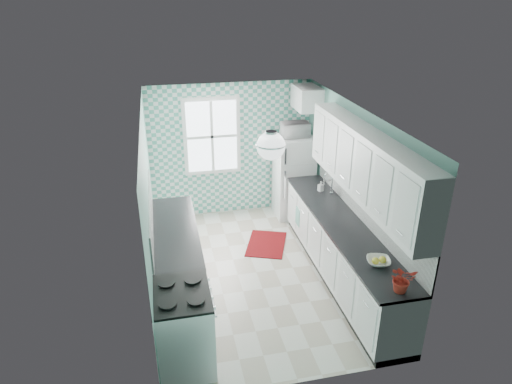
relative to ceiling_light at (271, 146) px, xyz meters
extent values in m
cube|color=silver|center=(0.00, 0.80, -2.33)|extent=(3.00, 4.40, 0.02)
cube|color=white|center=(0.00, 0.80, 0.19)|extent=(3.00, 4.40, 0.02)
cube|color=#69A596|center=(0.00, 3.01, -1.07)|extent=(3.00, 0.02, 2.50)
cube|color=#69A596|center=(0.00, -1.41, -1.07)|extent=(3.00, 0.02, 2.50)
cube|color=#69A596|center=(-1.51, 0.80, -1.07)|extent=(0.02, 4.40, 2.50)
cube|color=#69A596|center=(1.51, 0.80, -1.07)|extent=(0.02, 4.40, 2.50)
cube|color=teal|center=(0.00, 2.99, -1.07)|extent=(3.00, 0.01, 2.50)
cube|color=white|center=(-0.35, 2.96, -0.77)|extent=(1.04, 0.05, 1.44)
cube|color=white|center=(-0.35, 2.95, -0.77)|extent=(0.90, 0.02, 1.30)
cube|color=white|center=(1.49, 0.40, -1.13)|extent=(0.02, 3.60, 0.51)
cube|color=white|center=(-1.49, 0.73, -1.13)|extent=(0.02, 2.15, 0.51)
cube|color=white|center=(1.33, 0.20, -0.42)|extent=(0.33, 3.20, 0.90)
cube|color=white|center=(1.30, 2.63, -0.07)|extent=(0.40, 0.74, 0.40)
cylinder|color=silver|center=(0.00, 0.00, 0.16)|extent=(0.14, 0.14, 0.04)
cylinder|color=silver|center=(0.00, 0.00, 0.09)|extent=(0.02, 0.02, 0.12)
sphere|color=white|center=(0.00, 0.00, 0.00)|extent=(0.34, 0.34, 0.34)
cube|color=white|center=(1.20, 0.40, -1.87)|extent=(0.60, 3.60, 0.90)
cube|color=black|center=(1.19, 0.40, -1.40)|extent=(0.63, 3.60, 0.04)
cube|color=white|center=(-1.20, 0.73, -1.87)|extent=(0.60, 2.15, 0.90)
cube|color=black|center=(-1.19, 0.73, -1.40)|extent=(0.63, 2.15, 0.04)
cube|color=white|center=(1.11, 2.59, -1.55)|extent=(0.68, 0.64, 1.56)
cube|color=silver|center=(1.11, 2.27, -1.19)|extent=(0.66, 0.01, 0.02)
cube|color=silver|center=(0.84, 2.25, -1.00)|extent=(0.03, 0.03, 0.30)
cube|color=silver|center=(0.84, 2.25, -1.55)|extent=(0.03, 0.03, 0.54)
cube|color=white|center=(-1.20, -0.80, -1.83)|extent=(0.63, 0.80, 0.95)
cube|color=black|center=(-1.20, -0.80, -1.35)|extent=(0.63, 0.80, 0.03)
cube|color=black|center=(-0.88, -0.80, -1.77)|extent=(0.01, 0.53, 0.32)
cube|color=silver|center=(1.20, 1.34, -1.40)|extent=(0.46, 0.39, 0.12)
cylinder|color=silver|center=(1.37, 1.34, -1.20)|extent=(0.02, 0.02, 0.30)
torus|color=silver|center=(1.30, 1.34, -1.01)|extent=(0.16, 0.02, 0.16)
cube|color=#61000E|center=(0.35, 1.58, -2.32)|extent=(0.89, 1.05, 0.01)
cube|color=teal|center=(0.89, 1.57, -1.84)|extent=(0.10, 0.20, 0.31)
imported|color=silver|center=(1.20, -0.69, -1.35)|extent=(0.36, 0.36, 0.07)
imported|color=#B80A26|center=(1.20, -1.24, -1.23)|extent=(0.30, 0.27, 0.32)
imported|color=#7FA1AD|center=(1.25, 1.53, -1.30)|extent=(0.10, 0.10, 0.17)
imported|color=silver|center=(1.11, 2.59, -0.63)|extent=(0.49, 0.34, 0.27)
camera|label=1|loc=(-1.27, -4.96, 1.73)|focal=32.00mm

